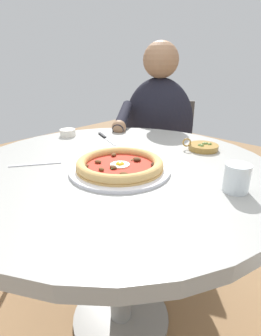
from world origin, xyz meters
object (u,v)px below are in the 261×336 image
at_px(water_glass, 236,180).
at_px(steak_knife, 105,137).
at_px(dining_table, 119,191).
at_px(cafe_chair_diner, 161,151).
at_px(pizza_on_plate, 120,166).
at_px(fork_utensil, 35,164).
at_px(olive_pan, 203,147).
at_px(diner_person, 157,154).
at_px(ramekin_capers, 68,132).

distance_m(water_glass, steak_knife, 0.65).
height_order(dining_table, cafe_chair_diner, cafe_chair_diner).
bearing_deg(cafe_chair_diner, pizza_on_plate, 27.94).
height_order(dining_table, fork_utensil, fork_utensil).
xyz_separation_m(pizza_on_plate, cafe_chair_diner, (-0.81, -0.43, -0.25)).
bearing_deg(water_glass, olive_pan, -137.87).
height_order(steak_knife, diner_person, diner_person).
bearing_deg(diner_person, cafe_chair_diner, -154.26).
height_order(dining_table, pizza_on_plate, pizza_on_plate).
bearing_deg(water_glass, steak_knife, -100.24).
height_order(pizza_on_plate, steak_knife, pizza_on_plate).
bearing_deg(fork_utensil, ramekin_capers, -142.11).
bearing_deg(dining_table, water_glass, 101.51).
distance_m(dining_table, ramekin_capers, 0.45).
bearing_deg(cafe_chair_diner, steak_knife, 10.58).
distance_m(pizza_on_plate, diner_person, 0.82).
bearing_deg(olive_pan, fork_utensil, -32.44).
bearing_deg(ramekin_capers, cafe_chair_diner, 176.86).
height_order(steak_knife, fork_utensil, steak_knife).
bearing_deg(cafe_chair_diner, dining_table, 26.47).
height_order(dining_table, water_glass, water_glass).
relative_size(steak_knife, fork_utensil, 1.36).
relative_size(dining_table, pizza_on_plate, 3.30).
bearing_deg(olive_pan, cafe_chair_diner, -130.58).
relative_size(olive_pan, fork_utensil, 0.85).
bearing_deg(cafe_chair_diner, olive_pan, 49.42).
bearing_deg(ramekin_capers, diner_person, 170.07).
height_order(steak_knife, cafe_chair_diner, cafe_chair_diner).
relative_size(water_glass, steak_knife, 0.39).
xyz_separation_m(ramekin_capers, fork_utensil, (0.29, 0.22, -0.02)).
relative_size(dining_table, olive_pan, 8.53).
xyz_separation_m(dining_table, water_glass, (-0.07, 0.37, 0.13)).
relative_size(ramekin_capers, cafe_chair_diner, 0.09).
height_order(water_glass, steak_knife, water_glass).
distance_m(fork_utensil, cafe_chair_diner, 1.01).
xyz_separation_m(water_glass, diner_person, (-0.58, -0.69, -0.24)).
height_order(olive_pan, fork_utensil, olive_pan).
distance_m(steak_knife, olive_pan, 0.43).
height_order(water_glass, ramekin_capers, water_glass).
height_order(olive_pan, diner_person, diner_person).
distance_m(water_glass, diner_person, 0.93).
xyz_separation_m(fork_utensil, diner_person, (-0.84, -0.13, -0.21)).
height_order(ramekin_capers, cafe_chair_diner, cafe_chair_diner).
bearing_deg(ramekin_capers, dining_table, 77.01).
distance_m(pizza_on_plate, olive_pan, 0.38).
xyz_separation_m(steak_knife, ramekin_capers, (0.09, -0.15, 0.01)).
distance_m(water_glass, olive_pan, 0.35).
xyz_separation_m(dining_table, fork_utensil, (0.19, -0.20, 0.10)).
bearing_deg(fork_utensil, dining_table, 133.40).
bearing_deg(steak_knife, water_glass, 79.76).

